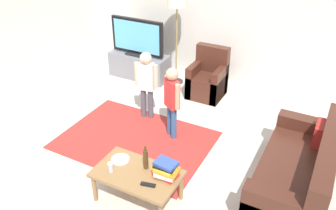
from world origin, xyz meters
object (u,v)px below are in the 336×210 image
object	(u,v)px
bottle	(146,159)
soda_can	(111,167)
child_center	(172,97)
coffee_table	(137,176)
couch	(301,174)
child_near_tv	(146,80)
plate	(120,159)
tv_remote	(148,185)
armchair	(208,80)
book_stack	(166,169)
tv	(137,37)
tv_stand	(139,66)
floor_lamp	(177,3)

from	to	relation	value
bottle	soda_can	size ratio (longest dim) A/B	2.64
child_center	coffee_table	world-z (taller)	child_center
couch	child_center	distance (m)	2.00
child_near_tv	plate	size ratio (longest dim) A/B	5.20
couch	bottle	xyz separation A→B (m)	(-1.63, -0.90, 0.26)
child_near_tv	tv_remote	xyz separation A→B (m)	(1.08, -1.78, -0.26)
couch	child_near_tv	world-z (taller)	child_near_tv
couch	armchair	distance (m)	2.67
child_center	child_near_tv	bearing A→B (deg)	154.32
child_center	book_stack	bearing A→B (deg)	-65.54
tv	plate	bearing A→B (deg)	-61.91
child_near_tv	plate	bearing A→B (deg)	-70.27
child_near_tv	tv_remote	size ratio (longest dim) A/B	6.72
tv_remote	plate	xyz separation A→B (m)	(-0.52, 0.22, -0.00)
tv	couch	size ratio (longest dim) A/B	0.61
book_stack	bottle	world-z (taller)	bottle
tv_stand	soda_can	distance (m)	3.36
armchair	plate	bearing A→B (deg)	-90.58
coffee_table	soda_can	bearing A→B (deg)	-156.80
coffee_table	plate	xyz separation A→B (m)	(-0.30, 0.10, 0.06)
book_stack	armchair	bearing A→B (deg)	102.22
armchair	child_near_tv	size ratio (longest dim) A/B	0.79
child_near_tv	tv_remote	bearing A→B (deg)	-58.79
floor_lamp	book_stack	xyz separation A→B (m)	(1.34, -2.93, -1.03)
coffee_table	floor_lamp	bearing A→B (deg)	108.58
child_center	book_stack	size ratio (longest dim) A/B	3.80
tv_stand	coffee_table	size ratio (longest dim) A/B	1.20
couch	tv_remote	bearing A→B (deg)	-141.91
armchair	coffee_table	world-z (taller)	armchair
soda_can	plate	xyz separation A→B (m)	(-0.02, 0.22, -0.05)
bottle	plate	bearing A→B (deg)	-176.73
plate	couch	bearing A→B (deg)	25.01
coffee_table	tv_remote	xyz separation A→B (m)	(0.22, -0.12, 0.06)
child_center	coffee_table	distance (m)	1.43
tv_stand	bottle	world-z (taller)	bottle
child_near_tv	tv_stand	bearing A→B (deg)	126.85
couch	tv_remote	xyz separation A→B (m)	(-1.46, -1.14, 0.14)
soda_can	couch	bearing A→B (deg)	30.27
floor_lamp	soda_can	world-z (taller)	floor_lamp
tv_stand	bottle	distance (m)	3.32
bottle	soda_can	bearing A→B (deg)	-143.97
floor_lamp	plate	bearing A→B (deg)	-76.21
plate	child_center	bearing A→B (deg)	88.03
couch	child_near_tv	bearing A→B (deg)	165.84
floor_lamp	book_stack	distance (m)	3.38
bottle	book_stack	bearing A→B (deg)	-3.18
coffee_table	tv_remote	world-z (taller)	tv_remote
floor_lamp	soda_can	size ratio (longest dim) A/B	14.83
armchair	soda_can	bearing A→B (deg)	-90.15
tv_stand	soda_can	xyz separation A→B (m)	(1.49, -3.00, 0.24)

